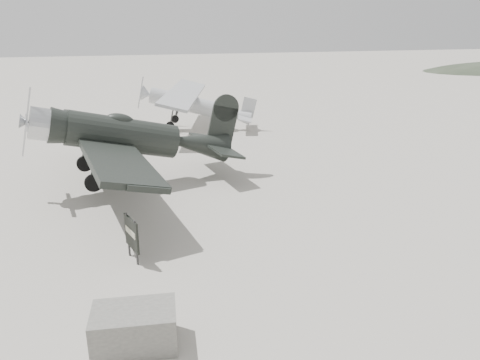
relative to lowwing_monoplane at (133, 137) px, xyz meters
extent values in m
plane|color=gray|center=(1.84, -4.80, -2.11)|extent=(160.00, 160.00, 0.00)
cylinder|color=black|center=(-0.40, -0.07, 0.07)|extent=(4.68, 2.22, 1.43)
cone|color=black|center=(2.91, 0.54, 0.13)|extent=(2.85, 1.79, 1.33)
cylinder|color=#B6B9BB|center=(-3.46, -0.64, 0.07)|extent=(1.13, 1.41, 1.27)
cone|color=#B6B9BB|center=(-4.06, -0.75, 0.07)|extent=(0.46, 0.63, 0.57)
cube|color=#B6B9BB|center=(-3.99, -0.74, 0.07)|extent=(0.09, 0.19, 2.65)
ellipsoid|color=black|center=(-0.60, -0.11, 0.71)|extent=(1.23, 0.89, 0.47)
cube|color=black|center=(-1.10, -0.20, -0.28)|extent=(4.34, 12.44, 0.22)
cube|color=black|center=(3.72, 0.69, 0.18)|extent=(1.89, 4.42, 0.10)
cube|color=black|center=(3.87, 0.72, 1.04)|extent=(1.22, 0.32, 1.84)
cylinder|color=black|center=(-1.25, -1.63, -1.68)|extent=(0.71, 0.29, 0.69)
cylinder|color=black|center=(-1.75, 1.08, -1.68)|extent=(0.71, 0.29, 0.69)
cylinder|color=#333333|center=(-1.25, -1.63, -1.00)|extent=(0.13, 0.13, 1.43)
cylinder|color=#333333|center=(-1.75, 1.08, -1.00)|extent=(0.13, 0.13, 1.43)
cylinder|color=black|center=(3.97, 0.74, -0.31)|extent=(0.24, 0.12, 0.22)
cylinder|color=#B1B3B6|center=(3.67, 9.96, -0.45)|extent=(4.92, 2.23, 1.02)
cone|color=#B1B3B6|center=(6.80, 9.13, -0.45)|extent=(1.85, 1.33, 0.93)
cone|color=#B1B3B6|center=(1.08, 10.66, -0.45)|extent=(0.79, 1.07, 0.96)
cube|color=#B1B3B6|center=(0.72, 10.75, -0.45)|extent=(0.08, 0.14, 2.04)
cube|color=#B1B3B6|center=(3.31, 10.06, 0.13)|extent=(4.33, 10.30, 0.17)
cube|color=#B1B3B6|center=(7.25, 9.01, -0.40)|extent=(1.62, 3.26, 0.07)
cube|color=#B1B3B6|center=(7.34, 8.98, 0.20)|extent=(0.82, 0.29, 1.20)
cylinder|color=black|center=(2.69, 9.17, -1.86)|extent=(0.53, 0.26, 0.52)
cylinder|color=black|center=(3.22, 11.14, -1.86)|extent=(0.53, 0.26, 0.52)
cylinder|color=#333333|center=(2.69, 9.17, -1.33)|extent=(0.10, 0.10, 1.11)
cylinder|color=#333333|center=(3.22, 11.14, -1.33)|extent=(0.10, 0.10, 1.11)
cylinder|color=black|center=(7.43, 8.96, -0.73)|extent=(0.18, 0.11, 0.17)
cube|color=#605D59|center=(-0.37, -10.75, -1.66)|extent=(1.89, 1.27, 0.90)
cylinder|color=#333333|center=(-0.20, -7.11, -1.41)|extent=(0.08, 0.08, 1.40)
cylinder|color=#333333|center=(-0.41, -6.50, -1.41)|extent=(0.08, 0.08, 1.40)
cube|color=black|center=(-0.30, -6.80, -1.25)|extent=(0.38, 0.94, 0.97)
cube|color=beige|center=(-0.34, -6.82, -1.20)|extent=(0.26, 0.71, 0.19)
camera|label=1|loc=(-0.17, -19.59, 4.72)|focal=35.00mm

